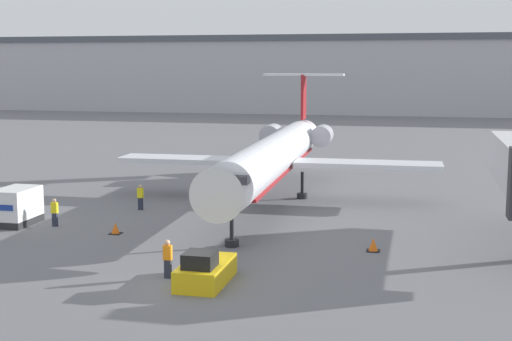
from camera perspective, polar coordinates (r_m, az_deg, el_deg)
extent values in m
plane|color=slate|center=(33.13, -5.09, -9.18)|extent=(600.00, 600.00, 0.00)
cube|color=#B2B2B7|center=(150.34, 9.26, 7.36)|extent=(180.00, 16.00, 14.82)
cube|color=#4C515B|center=(150.41, 9.34, 10.41)|extent=(180.00, 16.80, 1.20)
cylinder|color=silver|center=(51.82, 1.39, 1.20)|extent=(3.62, 28.20, 2.89)
cone|color=silver|center=(37.10, -2.74, -1.72)|extent=(2.95, 2.39, 2.89)
cube|color=black|center=(37.90, -2.40, -0.73)|extent=(2.47, 0.76, 0.44)
cone|color=silver|center=(67.20, 3.73, 2.85)|extent=(2.68, 3.24, 2.60)
cube|color=maroon|center=(51.95, 1.38, 0.17)|extent=(3.26, 25.38, 0.20)
cube|color=silver|center=(52.56, 8.95, 0.48)|extent=(10.74, 3.26, 0.36)
cube|color=silver|center=(54.83, -5.35, 0.88)|extent=(10.74, 3.26, 0.36)
cylinder|color=#ADADB7|center=(63.09, 5.29, 2.80)|extent=(1.88, 2.69, 1.81)
cylinder|color=#ADADB7|center=(63.73, 1.25, 2.89)|extent=(1.88, 2.69, 1.81)
cube|color=maroon|center=(67.57, 3.83, 5.89)|extent=(0.30, 2.21, 4.18)
cube|color=silver|center=(67.51, 3.85, 7.66)|extent=(7.57, 2.00, 0.20)
cylinder|color=black|center=(39.65, -1.95, -4.68)|extent=(0.24, 0.24, 2.02)
cylinder|color=black|center=(39.84, -1.94, -5.81)|extent=(0.80, 0.80, 0.40)
cylinder|color=black|center=(54.48, -0.20, -1.05)|extent=(0.24, 0.24, 2.02)
cylinder|color=black|center=(54.62, -0.20, -1.89)|extent=(0.80, 0.80, 0.40)
cylinder|color=black|center=(53.86, 3.72, -1.18)|extent=(0.24, 0.24, 2.02)
cylinder|color=black|center=(54.00, 3.71, -2.03)|extent=(0.80, 0.80, 0.40)
cube|color=yellow|center=(33.35, -4.04, -8.15)|extent=(1.98, 3.92, 1.00)
cube|color=black|center=(32.32, -4.51, -7.13)|extent=(1.39, 1.41, 0.70)
cube|color=black|center=(35.12, -3.14, -7.54)|extent=(1.79, 0.30, 0.60)
cube|color=#232326|center=(47.65, -18.54, -3.84)|extent=(2.01, 3.12, 0.45)
cube|color=silver|center=(47.43, -18.61, -2.47)|extent=(2.01, 3.12, 1.88)
cube|color=navy|center=(46.12, -19.63, -2.82)|extent=(1.41, 0.04, 0.36)
cube|color=#232838|center=(34.27, -7.06, -7.82)|extent=(0.32, 0.20, 0.89)
cube|color=orange|center=(34.05, -7.09, -6.53)|extent=(0.40, 0.24, 0.71)
sphere|color=tan|center=(33.93, -7.10, -5.74)|extent=(0.26, 0.26, 0.26)
cube|color=#232838|center=(50.28, -9.22, -2.64)|extent=(0.32, 0.20, 0.86)
cube|color=yellow|center=(50.14, -9.24, -1.78)|extent=(0.40, 0.24, 0.68)
sphere|color=tan|center=(50.06, -9.26, -1.26)|extent=(0.25, 0.25, 0.25)
cube|color=#232838|center=(46.39, -15.78, -3.80)|extent=(0.32, 0.20, 0.84)
cube|color=yellow|center=(46.24, -15.82, -2.89)|extent=(0.40, 0.24, 0.67)
sphere|color=tan|center=(46.16, -15.84, -2.33)|extent=(0.25, 0.25, 0.25)
cube|color=black|center=(43.60, -11.17, -4.96)|extent=(0.69, 0.69, 0.04)
cone|color=orange|center=(43.52, -11.19, -4.52)|extent=(0.49, 0.49, 0.64)
cube|color=black|center=(39.40, 9.35, -6.36)|extent=(0.72, 0.72, 0.04)
cone|color=orange|center=(39.31, 9.37, -5.84)|extent=(0.51, 0.51, 0.69)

